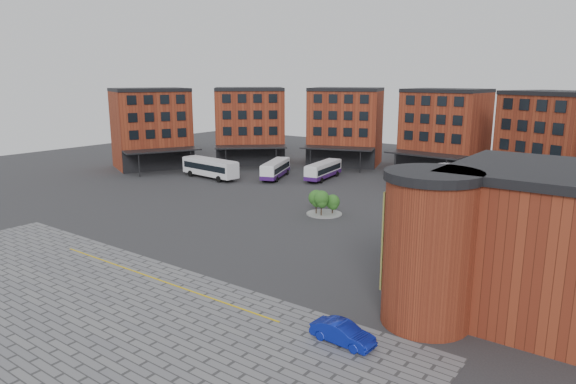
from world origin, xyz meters
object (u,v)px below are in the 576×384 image
Objects in this scene: blue_car at (343,333)px; bus_d at (430,176)px; bus_c at (323,170)px; bus_f at (549,205)px; bus_b at (276,169)px; bus_a at (210,167)px; bus_e at (460,192)px; tree_island at (323,201)px.

bus_d is at bearing 18.11° from blue_car.
bus_f reaches higher than bus_c.
bus_b is 41.92m from bus_f.
bus_c is 35.41m from bus_f.
bus_b is at bearing -46.53° from bus_a.
bus_e is at bearing -17.85° from bus_c.
bus_b reaches higher than bus_c.
bus_d reaches higher than bus_c.
bus_a reaches higher than blue_car.
tree_island is 26.48m from bus_f.
bus_c is at bearing 122.63° from tree_island.
bus_a is at bearing -124.47° from bus_e.
bus_d reaches higher than tree_island.
bus_a is at bearing -164.08° from bus_b.
tree_island is 22.78m from bus_c.
bus_c is at bearing 8.14° from bus_b.
bus_e is at bearing -135.00° from bus_f.
bus_b is 30.83m from bus_e.
tree_island is at bearing -101.24° from bus_a.
bus_f is (41.89, -1.56, 0.32)m from bus_b.
bus_a is 50.80m from bus_f.
bus_f is (34.98, -5.54, 0.35)m from bus_c.
tree_island is at bearing -81.21° from bus_d.
bus_a is 1.14× the size of bus_b.
bus_b reaches higher than blue_car.
bus_c is (6.92, 3.98, -0.03)m from bus_b.
bus_d is (4.40, 23.30, 0.05)m from tree_island.
bus_e is 11.18m from bus_f.
bus_f reaches higher than bus_e.
bus_d is at bearing -154.73° from bus_f.
bus_f reaches higher than bus_a.
bus_b is (8.65, 6.68, -0.38)m from bus_a.
bus_d is 2.81× the size of blue_car.
bus_f is at bearing 37.81° from bus_e.
blue_car is at bearing -64.39° from bus_c.
bus_f is 2.71× the size of blue_car.
bus_a is at bearing -135.90° from bus_d.
bus_a is 35.48m from bus_d.
bus_e is 0.84× the size of bus_f.
bus_a is 1.02× the size of bus_f.
bus_a reaches higher than bus_e.
bus_e is (39.48, 6.70, -0.26)m from bus_a.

